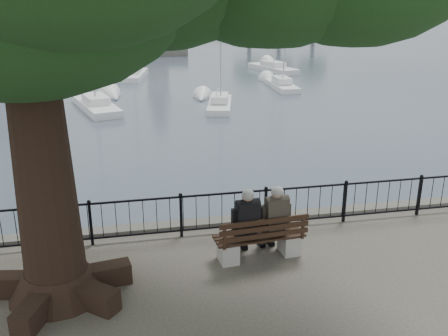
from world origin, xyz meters
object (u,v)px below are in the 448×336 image
object	(u,v)px
person_left	(245,226)
lion_monument	(156,32)
person_right	(273,222)
bench	(260,243)

from	to	relation	value
person_left	lion_monument	xyz separation A→B (m)	(1.81, 48.67, 0.58)
person_right	lion_monument	size ratio (longest dim) A/B	0.17
bench	person_right	distance (m)	0.52
bench	person_left	world-z (taller)	person_left
person_left	person_right	distance (m)	0.63
person_left	bench	bearing A→B (deg)	-15.27
bench	person_right	xyz separation A→B (m)	(0.32, 0.14, 0.38)
person_right	bench	bearing A→B (deg)	-156.77
person_right	lion_monument	xyz separation A→B (m)	(1.18, 48.62, 0.58)
bench	lion_monument	xyz separation A→B (m)	(1.50, 48.75, 0.97)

